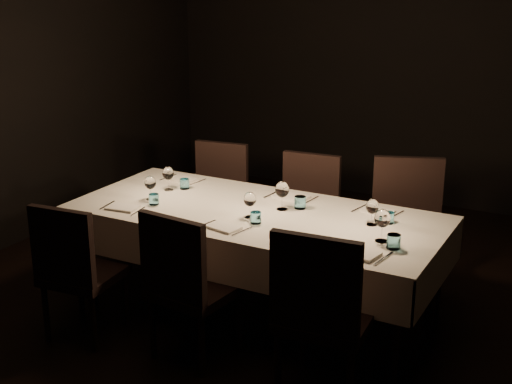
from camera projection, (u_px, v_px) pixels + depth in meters
The scene contains 14 objects.
room at pixel (256, 103), 4.57m from camera, with size 5.01×6.01×3.01m.
dining_table at pixel (256, 222), 4.82m from camera, with size 2.52×1.12×0.76m.
chair_near_left at pixel (75, 266), 4.54m from camera, with size 0.49×0.49×0.94m.
place_setting_near_left at pixel (143, 194), 4.94m from camera, with size 0.32×0.40×0.17m.
chair_near_center at pixel (186, 281), 4.28m from camera, with size 0.51×0.51×0.97m.
place_setting_near_center at pixel (243, 212), 4.58m from camera, with size 0.33×0.40×0.17m.
chair_near_right at pixel (322, 309), 3.87m from camera, with size 0.53×0.53×1.03m.
place_setting_near_right at pixel (378, 234), 4.17m from camera, with size 0.38×0.42×0.20m.
chair_far_left at pixel (217, 196), 5.90m from camera, with size 0.51×0.51×0.95m.
place_setting_far_left at pixel (176, 178), 5.31m from camera, with size 0.33×0.40×0.18m.
chair_far_center at pixel (306, 211), 5.50m from camera, with size 0.50×0.50×0.96m.
place_setting_far_center at pixel (289, 195), 4.89m from camera, with size 0.36×0.42×0.20m.
chair_far_right at pixel (407, 226), 5.10m from camera, with size 0.64×0.64×1.04m.
place_setting_far_right at pixel (378, 211), 4.61m from camera, with size 0.33×0.40×0.17m.
Camera 1 is at (2.14, -3.99, 2.35)m, focal length 50.00 mm.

